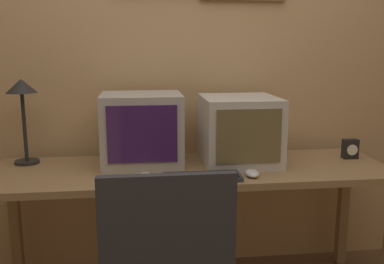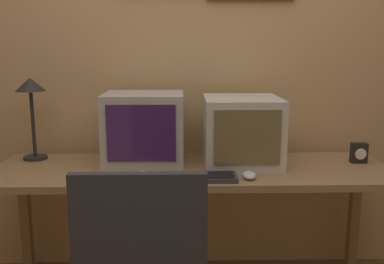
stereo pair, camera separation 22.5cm
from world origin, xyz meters
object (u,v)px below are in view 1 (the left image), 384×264
mouse_near_keyboard (252,173)px  desk_lamp (22,97)px  monitor_right (239,130)px  desk_clock (350,149)px  monitor_left (142,129)px  mouse_far_corner (145,177)px  keyboard_main (202,177)px

mouse_near_keyboard → desk_lamp: 1.29m
monitor_right → desk_clock: monitor_right is taller
monitor_left → mouse_near_keyboard: 0.65m
mouse_far_corner → monitor_right: bearing=28.0°
keyboard_main → mouse_near_keyboard: 0.25m
monitor_left → monitor_right: bearing=-3.9°
monitor_right → desk_clock: 0.67m
desk_clock → desk_lamp: bearing=176.3°
monitor_left → mouse_far_corner: bearing=-88.2°
keyboard_main → desk_lamp: bearing=156.0°
desk_clock → monitor_left: bearing=178.0°
mouse_near_keyboard → desk_clock: size_ratio=0.96×
monitor_right → mouse_near_keyboard: monitor_right is taller
mouse_far_corner → desk_lamp: desk_lamp is taller
monitor_right → mouse_far_corner: bearing=-152.0°
keyboard_main → mouse_far_corner: 0.27m
mouse_near_keyboard → monitor_left: bearing=149.4°
keyboard_main → mouse_far_corner: (-0.27, 0.02, 0.01)m
monitor_left → keyboard_main: size_ratio=1.12×
monitor_left → desk_clock: 1.20m
mouse_near_keyboard → desk_clock: 0.71m
mouse_far_corner → desk_clock: bearing=13.0°
monitor_left → desk_lamp: (-0.64, 0.08, 0.17)m
keyboard_main → mouse_near_keyboard: mouse_near_keyboard is taller
monitor_right → mouse_far_corner: (-0.52, -0.28, -0.17)m
monitor_left → keyboard_main: (0.28, -0.33, -0.18)m
monitor_left → desk_clock: (1.19, -0.04, -0.14)m
keyboard_main → desk_lamp: 1.07m
monitor_right → desk_lamp: 1.19m
mouse_near_keyboard → desk_clock: (0.65, 0.27, 0.04)m
monitor_right → desk_lamp: desk_lamp is taller
mouse_near_keyboard → mouse_far_corner: bearing=179.8°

